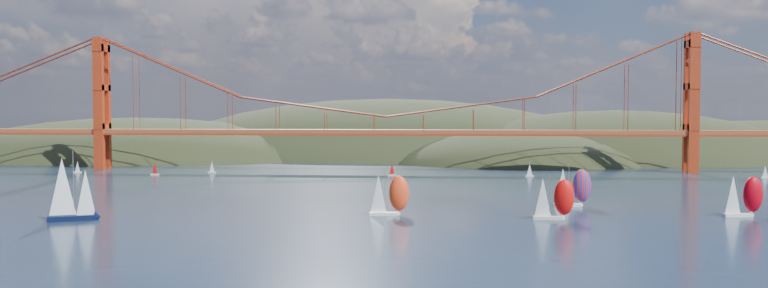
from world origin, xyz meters
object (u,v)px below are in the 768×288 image
sloop_navy (69,190)px  racer_0 (388,194)px  racer_rwb (572,187)px  racer_2 (743,195)px  racer_1 (553,198)px

sloop_navy → racer_0: (70.22, 14.41, -1.86)m
sloop_navy → racer_0: bearing=-12.8°
sloop_navy → racer_rwb: 120.88m
racer_rwb → racer_2: bearing=-27.7°
racer_0 → racer_rwb: size_ratio=0.98×
sloop_navy → racer_0: 71.71m
racer_2 → racer_0: bearing=174.4°
racer_0 → racer_2: 82.01m
racer_0 → racer_1: 37.67m
sloop_navy → racer_rwb: size_ratio=1.44×
sloop_navy → racer_2: (152.08, 19.38, -1.87)m
racer_0 → sloop_navy: bearing=-173.5°
racer_0 → racer_2: racer_0 is taller
racer_0 → racer_2: bearing=-1.7°
sloop_navy → racer_2: 153.32m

